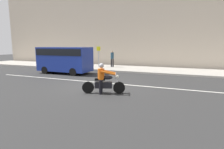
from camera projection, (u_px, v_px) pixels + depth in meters
ground_plane at (96, 86)px, 11.22m from camera, size 80.00×80.00×0.00m
sidewalk_slab at (133, 69)px, 18.52m from camera, size 40.00×4.40×0.14m
building_facade at (142, 7)px, 20.58m from camera, size 40.00×1.40×13.36m
lane_marking_stripe at (103, 83)px, 12.03m from camera, size 18.00×0.14×0.01m
motorcycle_with_rider_orange_stripe at (103, 81)px, 9.30m from camera, size 2.10×0.99×1.55m
parked_van_cobalt_blue at (65, 58)px, 15.88m from camera, size 4.64×1.96×2.28m
street_sign_post at (99, 54)px, 19.53m from camera, size 0.44×0.08×2.20m
pedestrian_bystander at (112, 57)px, 19.52m from camera, size 0.34×0.34×1.74m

